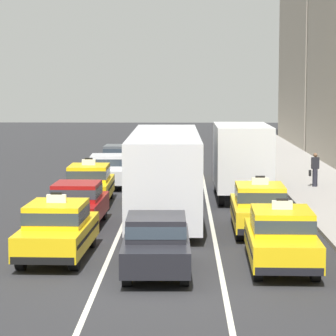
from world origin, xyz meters
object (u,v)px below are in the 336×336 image
sedan_left_fourth (107,170)px  pedestrian_mid_block (315,170)px  taxi_left_nearest (58,229)px  taxi_right_nearest (281,237)px  sedan_center_third (174,171)px  bus_center_second (165,170)px  taxi_right_second (259,207)px  box_truck_right_third (241,158)px  taxi_right_fourth (235,163)px  sedan_left_second (77,203)px  sedan_left_fifth (119,158)px  taxi_left_third (89,183)px  sedan_center_nearest (156,242)px

sedan_left_fourth → pedestrian_mid_block: size_ratio=2.72×
taxi_left_nearest → taxi_right_nearest: 6.45m
taxi_left_nearest → sedan_center_third: 15.81m
bus_center_second → taxi_left_nearest: bearing=-112.5°
taxi_left_nearest → taxi_right_second: size_ratio=1.01×
taxi_right_second → box_truck_right_third: bearing=90.5°
taxi_right_nearest → taxi_right_fourth: 20.36m
taxi_right_nearest → taxi_right_second: size_ratio=1.00×
bus_center_second → sedan_center_third: bus_center_second is taller
sedan_left_second → sedan_left_fifth: bearing=89.5°
taxi_left_nearest → taxi_left_third: same height
sedan_left_fifth → box_truck_right_third: 11.27m
pedestrian_mid_block → taxi_left_third: bearing=-154.8°
taxi_right_nearest → taxi_right_second: same height
sedan_left_fourth → bus_center_second: 9.41m
taxi_left_third → pedestrian_mid_block: taxi_left_third is taller
sedan_center_third → taxi_right_fourth: (3.16, 3.79, 0.03)m
taxi_left_nearest → pedestrian_mid_block: bearing=57.0°
sedan_left_fifth → taxi_right_fourth: size_ratio=0.94×
taxi_left_third → taxi_right_fourth: 11.05m
sedan_center_third → box_truck_right_third: (3.00, -3.03, 0.93)m
taxi_right_fourth → pedestrian_mid_block: taxi_right_fourth is taller
sedan_center_nearest → taxi_right_nearest: (3.43, 0.67, 0.03)m
sedan_left_fourth → taxi_left_nearest: bearing=-89.8°
sedan_left_second → sedan_center_third: size_ratio=1.01×
taxi_right_nearest → sedan_left_fifth: bearing=105.4°
taxi_left_nearest → pedestrian_mid_block: 18.16m
taxi_left_nearest → sedan_left_second: size_ratio=1.06×
sedan_left_fourth → box_truck_right_third: box_truck_right_third is taller
sedan_left_second → taxi_right_fourth: 15.50m
sedan_left_second → sedan_center_nearest: bearing=-66.3°
bus_center_second → taxi_right_fourth: 12.63m
sedan_left_fourth → pedestrian_mid_block: 9.98m
taxi_left_third → box_truck_right_third: box_truck_right_third is taller
bus_center_second → taxi_right_nearest: size_ratio=2.44×
taxi_left_third → taxi_right_nearest: (6.66, -11.52, 0.00)m
taxi_right_fourth → taxi_left_nearest: bearing=-108.2°
taxi_left_third → taxi_right_second: bearing=-43.6°
sedan_center_nearest → taxi_left_third: bearing=104.9°
sedan_center_nearest → sedan_center_third: size_ratio=1.01×
sedan_left_fourth → sedan_left_fifth: size_ratio=1.01×
sedan_center_nearest → taxi_right_second: taxi_right_second is taller
sedan_left_fourth → sedan_left_fifth: same height
taxi_left_third → bus_center_second: bus_center_second is taller
sedan_left_fourth → taxi_right_fourth: size_ratio=0.95×
sedan_center_nearest → box_truck_right_third: 14.60m
sedan_center_nearest → taxi_right_second: bearing=60.9°
sedan_left_second → sedan_center_third: bearing=72.4°
sedan_left_second → taxi_right_second: (6.35, -0.98, 0.03)m
box_truck_right_third → sedan_center_third: bearing=134.6°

